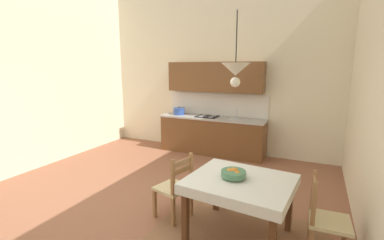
# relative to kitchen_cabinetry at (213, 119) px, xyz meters

# --- Properties ---
(ground_plane) EXTENTS (6.38, 7.16, 0.10)m
(ground_plane) POSITION_rel_kitchen_cabinetry_xyz_m (-0.04, -3.01, -0.91)
(ground_plane) COLOR #935B42
(wall_back) EXTENTS (6.38, 0.12, 4.07)m
(wall_back) POSITION_rel_kitchen_cabinetry_xyz_m (-0.04, 0.33, 1.18)
(wall_back) COLOR beige
(wall_back) RESTS_ON ground_plane
(area_rug) EXTENTS (2.10, 1.60, 0.01)m
(area_rug) POSITION_rel_kitchen_cabinetry_xyz_m (1.50, -3.12, -0.85)
(area_rug) COLOR #8A5E40
(area_rug) RESTS_ON ground_plane
(kitchen_cabinetry) EXTENTS (2.57, 0.63, 2.20)m
(kitchen_cabinetry) POSITION_rel_kitchen_cabinetry_xyz_m (0.00, 0.00, 0.00)
(kitchen_cabinetry) COLOR brown
(kitchen_cabinetry) RESTS_ON ground_plane
(dining_table) EXTENTS (1.31, 1.16, 0.75)m
(dining_table) POSITION_rel_kitchen_cabinetry_xyz_m (1.50, -3.02, -0.23)
(dining_table) COLOR #56331C
(dining_table) RESTS_ON ground_plane
(dining_chair_window_side) EXTENTS (0.44, 0.44, 0.93)m
(dining_chair_window_side) POSITION_rel_kitchen_cabinetry_xyz_m (2.45, -2.98, -0.41)
(dining_chair_window_side) COLOR #D1BC89
(dining_chair_window_side) RESTS_ON ground_plane
(dining_chair_tv_side) EXTENTS (0.51, 0.51, 0.93)m
(dining_chair_tv_side) POSITION_rel_kitchen_cabinetry_xyz_m (0.58, -2.98, -0.41)
(dining_chair_tv_side) COLOR #D1BC89
(dining_chair_tv_side) RESTS_ON ground_plane
(fruit_bowl) EXTENTS (0.30, 0.30, 0.12)m
(fruit_bowl) POSITION_rel_kitchen_cabinetry_xyz_m (1.42, -3.02, -0.04)
(fruit_bowl) COLOR #4C7F5B
(fruit_bowl) RESTS_ON dining_table
(pendant_lamp) EXTENTS (0.32, 0.32, 0.80)m
(pendant_lamp) POSITION_rel_kitchen_cabinetry_xyz_m (1.44, -3.13, 1.19)
(pendant_lamp) COLOR black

